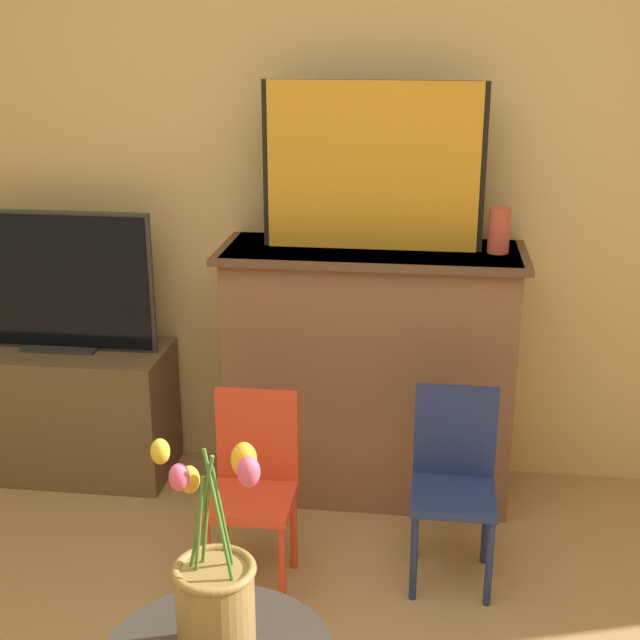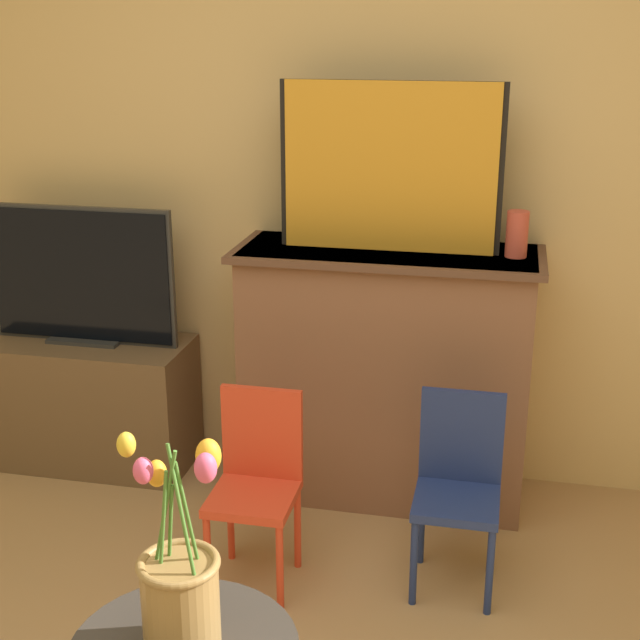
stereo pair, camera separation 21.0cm
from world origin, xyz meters
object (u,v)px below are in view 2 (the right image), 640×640
at_px(painting, 390,167).
at_px(chair_red, 257,477).
at_px(tv_monitor, 81,277).
at_px(chair_blue, 458,480).
at_px(vase_tulips, 180,589).

height_order(painting, chair_red, painting).
distance_m(tv_monitor, chair_blue, 1.71).
relative_size(painting, vase_tulips, 1.58).
height_order(chair_red, chair_blue, same).
bearing_deg(painting, vase_tulips, -96.73).
relative_size(tv_monitor, chair_red, 1.20).
relative_size(tv_monitor, vase_tulips, 1.54).
relative_size(chair_blue, vase_tulips, 1.29).
distance_m(tv_monitor, vase_tulips, 1.96).
xyz_separation_m(painting, chair_red, (-0.32, -0.66, -0.92)).
xyz_separation_m(painting, chair_blue, (0.32, -0.55, -0.92)).
bearing_deg(chair_blue, chair_red, -169.92).
bearing_deg(chair_blue, painting, 120.63).
bearing_deg(chair_red, vase_tulips, -82.76).
height_order(tv_monitor, vase_tulips, tv_monitor).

